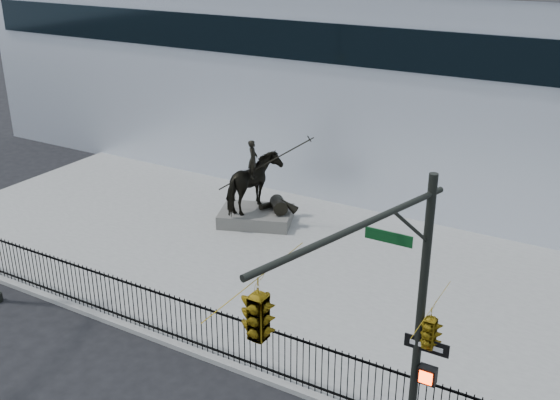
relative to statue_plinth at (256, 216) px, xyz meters
The scene contains 7 objects.
ground 9.90m from the statue_plinth, 73.13° to the right, with size 120.00×120.00×0.00m, color black.
plaza 3.80m from the statue_plinth, 40.63° to the right, with size 30.00×12.00×0.15m, color gray.
building 11.66m from the statue_plinth, 74.77° to the left, with size 44.00×14.00×9.00m, color silver.
picket_fence 8.71m from the statue_plinth, 70.74° to the right, with size 22.10×0.10×1.50m.
statue_plinth is the anchor object (origin of this frame).
equestrian_statue 1.39m from the statue_plinth, 20.91° to the left, with size 3.45×2.81×3.11m.
traffic_signal_right 15.43m from the statue_plinth, 50.85° to the right, with size 2.17×6.86×7.00m.
Camera 1 is at (10.30, -11.09, 11.15)m, focal length 42.00 mm.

